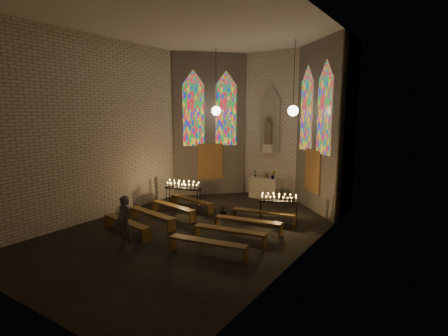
{
  "coord_description": "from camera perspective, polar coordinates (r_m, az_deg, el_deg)",
  "views": [
    {
      "loc": [
        7.4,
        -9.51,
        4.18
      ],
      "look_at": [
        0.24,
        1.48,
        2.04
      ],
      "focal_mm": 28.0,
      "sensor_mm": 36.0,
      "label": 1
    }
  ],
  "objects": [
    {
      "name": "flower_vase_right",
      "position": [
        16.7,
        8.03,
        -1.16
      ],
      "size": [
        0.26,
        0.23,
        0.38
      ],
      "primitive_type": "imported",
      "rotation": [
        0.0,
        0.0,
        0.37
      ],
      "color": "#4C723F",
      "rests_on": "altar"
    },
    {
      "name": "flower_vase_center",
      "position": [
        17.0,
        7.05,
        -1.02
      ],
      "size": [
        0.36,
        0.33,
        0.34
      ],
      "primitive_type": "imported",
      "rotation": [
        0.0,
        0.0,
        0.26
      ],
      "color": "#4C723F",
      "rests_on": "altar"
    },
    {
      "name": "altar",
      "position": [
        17.09,
        6.61,
        -3.25
      ],
      "size": [
        1.4,
        0.6,
        1.0
      ],
      "primitive_type": "cube",
      "color": "beige",
      "rests_on": "ground"
    },
    {
      "name": "aisle_flower_pot",
      "position": [
        14.11,
        -0.17,
        -7.01
      ],
      "size": [
        0.3,
        0.3,
        0.46
      ],
      "primitive_type": "imported",
      "rotation": [
        0.0,
        0.0,
        -0.2
      ],
      "color": "#4C723F",
      "rests_on": "ground"
    },
    {
      "name": "room",
      "position": [
        14.87,
        3.22,
        7.44
      ],
      "size": [
        8.22,
        12.43,
        7.0
      ],
      "color": "beige",
      "rests_on": "ground"
    },
    {
      "name": "floor",
      "position": [
        12.76,
        -4.61,
        -9.91
      ],
      "size": [
        12.0,
        12.0,
        0.0
      ],
      "primitive_type": "plane",
      "color": "black",
      "rests_on": "ground"
    },
    {
      "name": "votive_stand_left",
      "position": [
        15.11,
        -6.72,
        -2.99
      ],
      "size": [
        1.62,
        0.71,
        1.16
      ],
      "rotation": [
        0.0,
        0.0,
        0.22
      ],
      "color": "black",
      "rests_on": "ground"
    },
    {
      "name": "pew_left_0",
      "position": [
        15.12,
        -5.34,
        -5.36
      ],
      "size": [
        2.43,
        0.75,
        0.46
      ],
      "rotation": [
        0.0,
        0.0,
        -0.17
      ],
      "color": "brown",
      "rests_on": "ground"
    },
    {
      "name": "pew_left_2",
      "position": [
        13.4,
        -11.77,
        -7.44
      ],
      "size": [
        2.43,
        0.75,
        0.46
      ],
      "rotation": [
        0.0,
        0.0,
        -0.17
      ],
      "color": "brown",
      "rests_on": "ground"
    },
    {
      "name": "flower_vase_left",
      "position": [
        17.17,
        5.12,
        -0.9
      ],
      "size": [
        0.19,
        0.15,
        0.33
      ],
      "primitive_type": "imported",
      "rotation": [
        0.0,
        0.0,
        -0.2
      ],
      "color": "#4C723F",
      "rests_on": "altar"
    },
    {
      "name": "votive_stand_right",
      "position": [
        13.36,
        8.96,
        -5.06
      ],
      "size": [
        1.46,
        0.83,
        1.05
      ],
      "rotation": [
        0.0,
        0.0,
        0.37
      ],
      "color": "black",
      "rests_on": "ground"
    },
    {
      "name": "visitor",
      "position": [
        11.17,
        -15.91,
        -8.58
      ],
      "size": [
        0.62,
        0.42,
        1.66
      ],
      "primitive_type": "imported",
      "rotation": [
        0.0,
        0.0,
        0.03
      ],
      "color": "#4C4D57",
      "rests_on": "ground"
    },
    {
      "name": "pew_left_3",
      "position": [
        12.62,
        -15.65,
        -8.65
      ],
      "size": [
        2.43,
        0.75,
        0.46
      ],
      "rotation": [
        0.0,
        0.0,
        -0.17
      ],
      "color": "brown",
      "rests_on": "ground"
    },
    {
      "name": "pew_left_1",
      "position": [
        14.24,
        -8.35,
        -6.35
      ],
      "size": [
        2.43,
        0.75,
        0.46
      ],
      "rotation": [
        0.0,
        0.0,
        -0.17
      ],
      "color": "brown",
      "rests_on": "ground"
    },
    {
      "name": "pew_right_1",
      "position": [
        12.31,
        3.93,
        -8.76
      ],
      "size": [
        2.43,
        0.75,
        0.46
      ],
      "rotation": [
        0.0,
        0.0,
        0.17
      ],
      "color": "brown",
      "rests_on": "ground"
    },
    {
      "name": "pew_right_3",
      "position": [
        10.4,
        -2.68,
        -12.2
      ],
      "size": [
        2.43,
        0.75,
        0.46
      ],
      "rotation": [
        0.0,
        0.0,
        0.17
      ],
      "color": "brown",
      "rests_on": "ground"
    },
    {
      "name": "pew_right_2",
      "position": [
        11.34,
        0.92,
        -10.36
      ],
      "size": [
        2.43,
        0.75,
        0.46
      ],
      "rotation": [
        0.0,
        0.0,
        0.17
      ],
      "color": "brown",
      "rests_on": "ground"
    },
    {
      "name": "pew_right_0",
      "position": [
        13.33,
        6.46,
        -7.39
      ],
      "size": [
        2.43,
        0.75,
        0.46
      ],
      "rotation": [
        0.0,
        0.0,
        0.17
      ],
      "color": "brown",
      "rests_on": "ground"
    }
  ]
}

